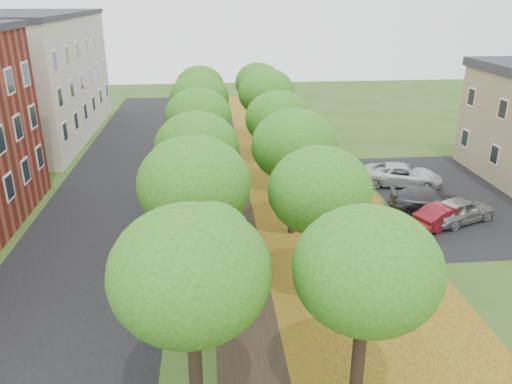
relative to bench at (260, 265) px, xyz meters
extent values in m
cube|color=black|center=(-8.00, 7.16, -0.48)|extent=(8.00, 70.00, 0.01)
cube|color=black|center=(-0.50, 7.16, -0.48)|extent=(3.20, 70.00, 0.01)
cube|color=#A18E1D|center=(4.50, 7.16, -0.48)|extent=(7.50, 70.00, 0.01)
cube|color=black|center=(13.00, 8.16, -0.48)|extent=(9.00, 16.00, 0.01)
cylinder|color=black|center=(-2.70, -7.84, 1.29)|extent=(0.40, 0.40, 3.54)
ellipsoid|color=#1D6C16|center=(-2.70, -7.84, 4.35)|extent=(3.98, 3.98, 3.38)
cylinder|color=black|center=(-2.70, -1.84, 1.29)|extent=(0.40, 0.40, 3.54)
ellipsoid|color=#1D6C16|center=(-2.70, -1.84, 4.35)|extent=(3.98, 3.98, 3.38)
cylinder|color=black|center=(-2.70, 4.16, 1.29)|extent=(0.40, 0.40, 3.54)
ellipsoid|color=#1D6C16|center=(-2.70, 4.16, 4.35)|extent=(3.98, 3.98, 3.38)
cylinder|color=black|center=(-2.70, 10.16, 1.29)|extent=(0.40, 0.40, 3.54)
ellipsoid|color=#1D6C16|center=(-2.70, 10.16, 4.35)|extent=(3.98, 3.98, 3.38)
cylinder|color=black|center=(-2.70, 16.16, 1.29)|extent=(0.40, 0.40, 3.54)
ellipsoid|color=#1D6C16|center=(-2.70, 16.16, 4.35)|extent=(3.98, 3.98, 3.38)
cylinder|color=black|center=(-2.70, 22.16, 1.29)|extent=(0.40, 0.40, 3.54)
ellipsoid|color=#1D6C16|center=(-2.70, 22.16, 4.35)|extent=(3.98, 3.98, 3.38)
cylinder|color=black|center=(2.10, -7.84, 1.29)|extent=(0.40, 0.40, 3.54)
ellipsoid|color=#1D6C16|center=(2.10, -7.84, 4.35)|extent=(3.98, 3.98, 3.38)
cylinder|color=black|center=(2.10, -1.84, 1.29)|extent=(0.40, 0.40, 3.54)
ellipsoid|color=#1D6C16|center=(2.10, -1.84, 4.35)|extent=(3.98, 3.98, 3.38)
cylinder|color=black|center=(2.10, 4.16, 1.29)|extent=(0.40, 0.40, 3.54)
ellipsoid|color=#1D6C16|center=(2.10, 4.16, 4.35)|extent=(3.98, 3.98, 3.38)
cylinder|color=black|center=(2.10, 10.16, 1.29)|extent=(0.40, 0.40, 3.54)
ellipsoid|color=#1D6C16|center=(2.10, 10.16, 4.35)|extent=(3.98, 3.98, 3.38)
cylinder|color=black|center=(2.10, 16.16, 1.29)|extent=(0.40, 0.40, 3.54)
ellipsoid|color=#1D6C16|center=(2.10, 16.16, 4.35)|extent=(3.98, 3.98, 3.38)
cylinder|color=black|center=(2.10, 22.16, 1.29)|extent=(0.40, 0.40, 3.54)
ellipsoid|color=#1D6C16|center=(2.10, 22.16, 4.35)|extent=(3.98, 3.98, 3.38)
cube|color=beige|center=(-17.50, 25.16, 4.52)|extent=(10.00, 20.00, 10.00)
cube|color=#2D2D33|center=(-17.50, 25.16, 9.72)|extent=(10.30, 20.30, 0.40)
cube|color=#29332C|center=(0.06, -0.02, 0.01)|extent=(1.09, 2.02, 0.04)
cube|color=#29332C|center=(-0.21, 0.07, 0.30)|extent=(0.65, 1.88, 0.28)
cube|color=silver|center=(-0.22, -0.87, -0.24)|extent=(0.54, 0.23, 0.49)
cube|color=silver|center=(0.34, 0.83, -0.24)|extent=(0.54, 0.23, 0.49)
cube|color=silver|center=(-0.22, -0.87, 0.20)|extent=(0.49, 0.21, 0.04)
cube|color=silver|center=(0.34, 0.83, 0.20)|extent=(0.49, 0.21, 0.04)
imported|color=#B2B3B7|center=(11.55, 4.56, 0.23)|extent=(4.48, 3.11, 1.42)
imported|color=maroon|center=(10.54, 4.18, 0.14)|extent=(3.98, 2.75, 1.24)
imported|color=#343338|center=(10.50, 6.07, 0.19)|extent=(4.92, 2.87, 1.34)
imported|color=silver|center=(10.50, 10.43, 0.22)|extent=(5.49, 3.66, 1.40)
camera|label=1|loc=(-2.06, -19.38, 11.31)|focal=35.00mm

